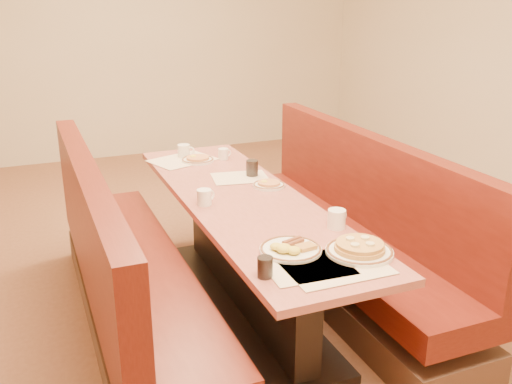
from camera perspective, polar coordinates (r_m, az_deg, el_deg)
name	(u,v)px	position (r m, az deg, el deg)	size (l,w,h in m)	color
ground	(245,308)	(3.72, -1.14, -11.54)	(8.00, 8.00, 0.00)	#9E6647
diner_table	(244,255)	(3.55, -1.18, -6.34)	(0.70, 2.50, 0.75)	black
booth_left	(125,278)	(3.39, -12.92, -8.41)	(0.55, 2.50, 1.05)	#4C3326
booth_right	(347,239)	(3.85, 9.05, -4.65)	(0.55, 2.50, 1.05)	#4C3326
placemat_near_left	(308,267)	(2.57, 5.20, -7.47)	(0.38, 0.28, 0.00)	beige
placemat_near_right	(335,266)	(2.59, 7.86, -7.33)	(0.46, 0.34, 0.00)	beige
placemat_far_left	(182,160)	(4.22, -7.37, 3.21)	(0.44, 0.33, 0.00)	beige
placemat_far_right	(240,177)	(3.78, -1.61, 1.47)	(0.36, 0.27, 0.00)	beige
pancake_plate	(359,249)	(2.72, 10.31, -5.66)	(0.32, 0.32, 0.07)	white
eggs_plate	(290,249)	(2.70, 3.46, -5.70)	(0.29, 0.29, 0.06)	white
extra_plate_mid	(269,184)	(3.60, 1.29, 0.76)	(0.20, 0.20, 0.04)	white
extra_plate_far	(198,159)	(4.17, -5.86, 3.27)	(0.23, 0.23, 0.05)	white
coffee_mug_a	(337,218)	(2.99, 8.11, -2.62)	(0.13, 0.09, 0.10)	white
coffee_mug_b	(205,197)	(3.30, -5.16, -0.48)	(0.12, 0.09, 0.09)	white
coffee_mug_c	(224,154)	(4.22, -3.25, 3.86)	(0.10, 0.07, 0.08)	white
coffee_mug_d	(184,151)	(4.28, -7.18, 4.11)	(0.12, 0.09, 0.10)	white
soda_tumbler_near	(265,267)	(2.46, 0.91, -7.53)	(0.07, 0.07, 0.09)	black
soda_tumbler_mid	(252,168)	(3.80, -0.40, 2.38)	(0.08, 0.08, 0.11)	black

